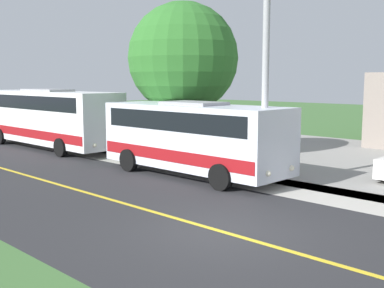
{
  "coord_description": "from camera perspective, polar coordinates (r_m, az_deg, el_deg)",
  "views": [
    {
      "loc": [
        8.54,
        7.3,
        3.65
      ],
      "look_at": [
        -3.5,
        -4.38,
        1.4
      ],
      "focal_mm": 44.81,
      "sensor_mm": 36.0,
      "label": 1
    }
  ],
  "objects": [
    {
      "name": "sidewalk",
      "position": [
        15.98,
        15.8,
        -5.85
      ],
      "size": [
        2.4,
        100.0,
        0.01
      ],
      "primitive_type": "cube",
      "color": "#B2ADA3",
      "rests_on": "ground"
    },
    {
      "name": "road_surface",
      "position": [
        11.81,
        3.48,
        -10.36
      ],
      "size": [
        8.0,
        100.0,
        0.01
      ],
      "primitive_type": "cube",
      "color": "#28282B",
      "rests_on": "ground"
    },
    {
      "name": "tree_curbside",
      "position": [
        22.64,
        -1.07,
        10.19
      ],
      "size": [
        5.15,
        5.15,
        7.24
      ],
      "color": "brown",
      "rests_on": "ground"
    },
    {
      "name": "ground_plane",
      "position": [
        11.81,
        3.48,
        -10.38
      ],
      "size": [
        120.0,
        120.0,
        0.0
      ],
      "primitive_type": "plane",
      "color": "#3D6633"
    },
    {
      "name": "road_centre_line",
      "position": [
        11.81,
        3.49,
        -10.33
      ],
      "size": [
        0.16,
        100.0,
        0.0
      ],
      "primitive_type": "cube",
      "color": "gold",
      "rests_on": "ground"
    },
    {
      "name": "street_light_pole",
      "position": [
        16.53,
        8.49,
        9.23
      ],
      "size": [
        1.97,
        0.24,
        7.46
      ],
      "color": "#9E9EA3",
      "rests_on": "ground"
    },
    {
      "name": "transit_bus_rear",
      "position": [
        26.93,
        -16.75,
        3.25
      ],
      "size": [
        2.7,
        10.61,
        3.17
      ],
      "color": "white",
      "rests_on": "ground"
    },
    {
      "name": "shuttle_bus_front",
      "position": [
        18.28,
        0.19,
        1.08
      ],
      "size": [
        2.72,
        7.97,
        2.83
      ],
      "color": "silver",
      "rests_on": "ground"
    }
  ]
}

